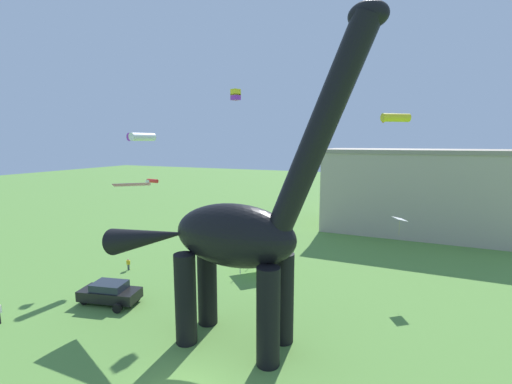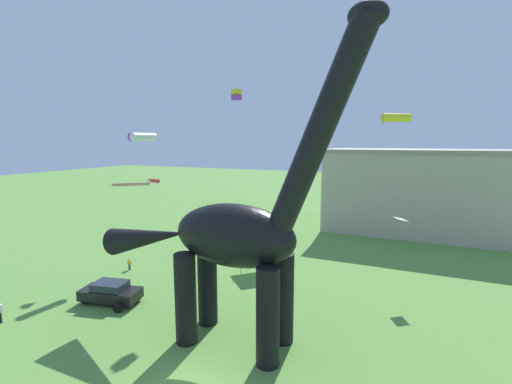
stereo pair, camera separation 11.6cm
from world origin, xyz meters
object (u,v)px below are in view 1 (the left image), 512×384
Objects in this scene: parked_sedan_left at (110,292)px; kite_trailing at (394,118)px; kite_near_high at (400,219)px; kite_apex at (236,95)px; festival_canopy_tent at (260,244)px; kite_far_left at (140,137)px; kite_mid_left at (132,185)px; dinosaur_sculpture at (233,235)px; person_photographer at (128,263)px; kite_high_left at (151,181)px.

parked_sedan_left is 2.68× the size of kite_trailing.
kite_near_high is 17.03m from kite_apex.
kite_far_left is at bearing -175.75° from festival_canopy_tent.
kite_near_high is 20.95m from kite_mid_left.
kite_near_high is 1.50× the size of kite_apex.
festival_canopy_tent is 11.65m from kite_near_high.
person_photographer is at bearing 166.47° from dinosaur_sculpture.
kite_high_left is (-21.59, 18.67, 0.11)m from dinosaur_sculpture.
kite_mid_left reaches higher than festival_canopy_tent.
festival_canopy_tent is at bearing 149.33° from kite_trailing.
festival_canopy_tent is 1.13× the size of kite_far_left.
kite_trailing is (-0.57, -7.45, 7.20)m from kite_near_high.
kite_far_left is at bearing 131.00° from kite_mid_left.
kite_near_high is 0.77× the size of kite_high_left.
dinosaur_sculpture is 7.51m from kite_mid_left.
kite_trailing is 15.12m from kite_apex.
parked_sedan_left is 21.98m from kite_high_left.
dinosaur_sculpture is 5.56× the size of festival_canopy_tent.
kite_apex reaches higher than kite_trailing.
kite_high_left is at bearing 129.46° from kite_mid_left.
festival_canopy_tent is at bearing 40.24° from parked_sedan_left.
person_photographer is at bearing 110.33° from parked_sedan_left.
dinosaur_sculpture is 6.28× the size of kite_far_left.
kite_apex is (8.48, 4.94, 14.91)m from person_photographer.
person_photographer is 0.38× the size of kite_far_left.
kite_trailing is at bearing 51.55° from kite_mid_left.
kite_far_left reaches higher than kite_near_high.
dinosaur_sculpture is 15.40m from kite_apex.
parked_sedan_left is at bearing -64.44° from person_photographer.
person_photographer is at bearing -158.19° from festival_canopy_tent.
kite_apex is at bearing 52.12° from parked_sedan_left.
kite_apex is at bearing 22.80° from person_photographer.
kite_mid_left is 1.78× the size of kite_apex.
kite_apex reaches higher than kite_near_high.
person_photographer is 0.63× the size of kite_trailing.
kite_far_left is (-23.35, -2.05, 6.38)m from kite_near_high.
parked_sedan_left is at bearing -127.13° from festival_canopy_tent.
kite_apex reaches higher than kite_high_left.
dinosaur_sculpture is at bearing -64.16° from kite_apex.
kite_trailing reaches higher than kite_far_left.
person_photographer is 0.33× the size of festival_canopy_tent.
person_photographer is 1.13× the size of kite_apex.
dinosaur_sculpture is 28.54m from kite_high_left.
person_photographer is at bearing -165.93° from kite_near_high.
kite_far_left reaches higher than person_photographer.
kite_near_high is at bearing 2.67° from kite_apex.
festival_canopy_tent is at bearing -11.00° from kite_apex.
festival_canopy_tent is at bearing 96.59° from kite_mid_left.
kite_high_left is (-11.29, 17.99, 5.65)m from parked_sedan_left.
kite_apex is (9.57, 1.41, 3.60)m from kite_far_left.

